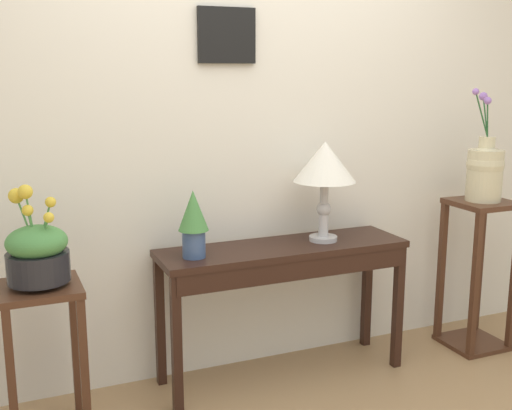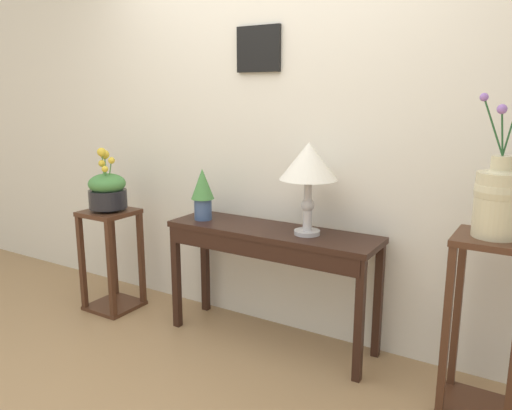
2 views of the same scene
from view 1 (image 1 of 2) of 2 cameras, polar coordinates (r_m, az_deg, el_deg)
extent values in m
cube|color=silver|center=(3.40, -1.38, 8.29)|extent=(9.00, 0.10, 2.80)
cube|color=black|center=(3.30, -2.64, 14.95)|extent=(0.30, 0.02, 0.28)
cube|color=#BC6671|center=(3.30, -2.61, 14.95)|extent=(0.24, 0.01, 0.22)
cube|color=black|center=(3.32, 2.43, -3.91)|extent=(1.32, 0.38, 0.03)
cube|color=black|center=(3.19, 3.72, -5.83)|extent=(1.25, 0.03, 0.10)
cube|color=black|center=(3.10, -7.13, -12.36)|extent=(0.04, 0.04, 0.69)
cube|color=black|center=(3.61, 12.59, -8.96)|extent=(0.04, 0.04, 0.69)
cube|color=black|center=(3.37, -8.61, -10.31)|extent=(0.04, 0.04, 0.69)
cube|color=black|center=(3.85, 9.90, -7.50)|extent=(0.04, 0.04, 0.69)
cylinder|color=#B7B7BC|center=(3.41, 6.03, -2.99)|extent=(0.15, 0.15, 0.02)
cylinder|color=#B7B7BC|center=(3.39, 6.07, -1.58)|extent=(0.05, 0.05, 0.15)
sphere|color=#B7B7BC|center=(3.38, 6.09, -0.36)|extent=(0.08, 0.08, 0.08)
cylinder|color=#B7B7BC|center=(3.36, 6.12, 0.87)|extent=(0.04, 0.04, 0.15)
cone|color=white|center=(3.33, 6.19, 3.89)|extent=(0.33, 0.33, 0.21)
cylinder|color=#3D5684|center=(3.09, -5.59, -3.48)|extent=(0.11, 0.11, 0.14)
cone|color=#478442|center=(3.05, -5.65, -0.48)|extent=(0.15, 0.15, 0.20)
cube|color=#472819|center=(2.87, -18.78, -7.12)|extent=(0.33, 0.33, 0.03)
cube|color=#472819|center=(2.86, -21.04, -14.89)|extent=(0.04, 0.03, 0.67)
cube|color=#472819|center=(2.88, -15.11, -14.33)|extent=(0.03, 0.03, 0.67)
cube|color=#472819|center=(3.12, -21.26, -12.58)|extent=(0.04, 0.04, 0.67)
cube|color=#472819|center=(3.14, -15.88, -12.08)|extent=(0.03, 0.04, 0.67)
cylinder|color=black|center=(2.86, -18.81, -6.65)|extent=(0.12, 0.12, 0.02)
cylinder|color=black|center=(2.84, -18.91, -5.25)|extent=(0.26, 0.26, 0.13)
ellipsoid|color=#478442|center=(2.81, -19.06, -3.15)|extent=(0.25, 0.25, 0.14)
cylinder|color=#478442|center=(2.82, -19.85, -1.62)|extent=(0.08, 0.06, 0.24)
sphere|color=gold|center=(2.82, -20.70, 0.78)|extent=(0.06, 0.06, 0.06)
cylinder|color=#478442|center=(2.79, -18.47, -1.90)|extent=(0.07, 0.02, 0.21)
sphere|color=gold|center=(2.77, -17.93, 0.25)|extent=(0.05, 0.05, 0.05)
cylinder|color=#478442|center=(2.79, -19.48, -1.48)|extent=(0.04, 0.01, 0.26)
sphere|color=gold|center=(2.76, -19.97, 1.12)|extent=(0.06, 0.06, 0.06)
cylinder|color=#478442|center=(2.78, -18.54, -2.57)|extent=(0.06, 0.07, 0.16)
sphere|color=gold|center=(2.73, -18.08, -1.07)|extent=(0.04, 0.04, 0.04)
cylinder|color=#478442|center=(2.79, -19.39, -2.26)|extent=(0.04, 0.02, 0.19)
sphere|color=gold|center=(2.77, -19.79, -0.46)|extent=(0.05, 0.05, 0.05)
cube|color=#472819|center=(3.87, 19.63, 0.15)|extent=(0.33, 0.33, 0.03)
cube|color=#472819|center=(4.12, 18.78, -11.60)|extent=(0.33, 0.33, 0.03)
cube|color=#472819|center=(3.78, 19.02, -6.81)|extent=(0.04, 0.03, 0.83)
cube|color=#472819|center=(3.99, 16.25, -5.66)|extent=(0.04, 0.04, 0.83)
cube|color=#472819|center=(4.17, 19.35, -5.09)|extent=(0.04, 0.04, 0.83)
cylinder|color=beige|center=(3.84, 19.79, 2.51)|extent=(0.20, 0.20, 0.29)
sphere|color=beige|center=(3.83, 19.86, 3.46)|extent=(0.21, 0.21, 0.21)
cylinder|color=beige|center=(3.82, 19.99, 5.22)|extent=(0.09, 0.09, 0.07)
cylinder|color=#235128|center=(3.85, 19.86, 7.48)|extent=(0.04, 0.10, 0.22)
sphere|color=#996BC1|center=(3.89, 19.70, 9.15)|extent=(0.05, 0.05, 0.05)
cylinder|color=#235128|center=(3.78, 19.56, 7.66)|extent=(0.11, 0.02, 0.25)
sphere|color=#996BC1|center=(3.74, 19.09, 9.58)|extent=(0.04, 0.04, 0.04)
cylinder|color=#235128|center=(3.80, 20.03, 7.27)|extent=(0.03, 0.01, 0.20)
sphere|color=#996BC1|center=(3.78, 20.04, 8.78)|extent=(0.04, 0.04, 0.04)
camera|label=2|loc=(2.83, 59.75, 3.95)|focal=34.99mm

